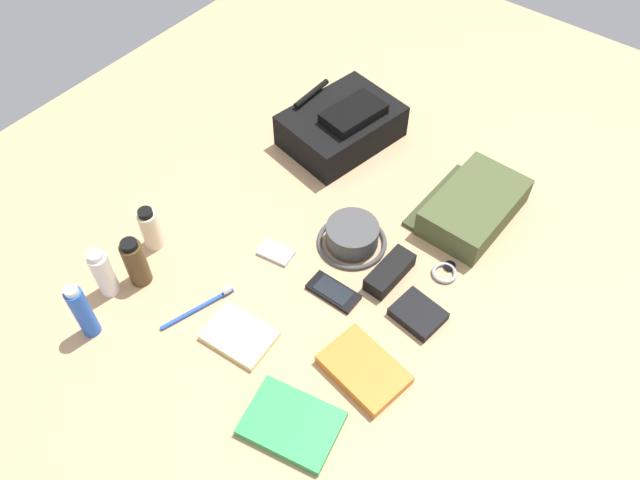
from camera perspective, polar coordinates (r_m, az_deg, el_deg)
The scene contains 17 objects.
ground_plane at distance 1.57m, azimuth 0.00°, elevation -1.19°, with size 2.64×2.02×0.02m, color tan.
backpack at distance 1.80m, azimuth 2.00°, elevation 10.40°, with size 0.35×0.28×0.13m.
toiletry_pouch at distance 1.65m, azimuth 13.69°, elevation 2.98°, with size 0.29×0.22×0.08m.
bucket_hat at distance 1.55m, azimuth 2.94°, elevation 0.33°, with size 0.18×0.18×0.06m.
deodorant_spray at distance 1.46m, azimuth -20.80°, elevation -6.09°, with size 0.04×0.04×0.17m.
toothpaste_tube at distance 1.52m, azimuth -19.09°, elevation -2.87°, with size 0.05×0.05×0.14m.
cologne_bottle at distance 1.51m, azimuth -16.42°, elevation -1.95°, with size 0.05×0.05×0.14m.
lotion_bottle at distance 1.58m, azimuth -15.17°, elevation 1.00°, with size 0.05×0.05×0.12m.
paperback_novel at distance 1.32m, azimuth -2.61°, elevation -16.35°, with size 0.17×0.21×0.02m.
travel_guidebook at distance 1.37m, azimuth 4.01°, elevation -11.68°, with size 0.15×0.20×0.03m.
cell_phone at distance 1.48m, azimuth 1.22°, elevation -4.73°, with size 0.06×0.13×0.01m.
media_player at distance 1.55m, azimuth -4.01°, elevation -1.15°, with size 0.06×0.09×0.01m.
wristwatch at distance 1.54m, azimuth 11.30°, elevation -2.85°, with size 0.07×0.06×0.01m.
toothbrush at distance 1.48m, azimuth -10.72°, elevation -5.92°, with size 0.18×0.06×0.02m.
wallet at distance 1.46m, azimuth 8.90°, elevation -6.66°, with size 0.09×0.11×0.02m, color black.
notepad at distance 1.43m, azimuth -7.34°, elevation -8.59°, with size 0.11×0.15×0.02m, color beige.
sunglasses_case at distance 1.50m, azimuth 6.36°, elevation -2.92°, with size 0.14×0.06×0.04m, color black.
Camera 1 is at (-0.75, -0.59, 1.23)m, focal length 35.19 mm.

